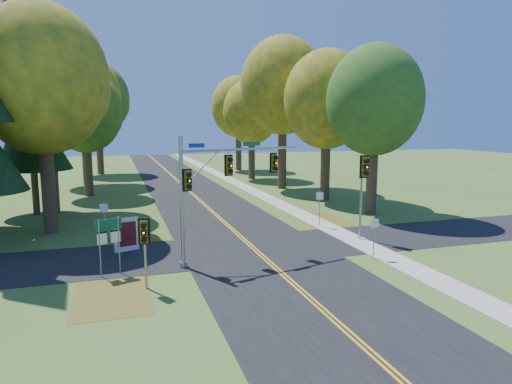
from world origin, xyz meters
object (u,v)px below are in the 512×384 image
object	(u,v)px
route_sign_cluster	(109,235)
info_kiosk	(126,235)
east_signal_pole	(364,176)
traffic_mast	(215,182)

from	to	relation	value
route_sign_cluster	info_kiosk	world-z (taller)	route_sign_cluster
route_sign_cluster	info_kiosk	bearing A→B (deg)	56.20
route_sign_cluster	east_signal_pole	bearing A→B (deg)	-13.25
traffic_mast	info_kiosk	size ratio (longest dim) A/B	3.67
traffic_mast	east_signal_pole	world-z (taller)	traffic_mast
east_signal_pole	route_sign_cluster	size ratio (longest dim) A/B	1.88
traffic_mast	info_kiosk	xyz separation A→B (m)	(-4.20, 3.33, -3.15)
traffic_mast	route_sign_cluster	bearing A→B (deg)	171.16
route_sign_cluster	info_kiosk	xyz separation A→B (m)	(0.83, 3.89, -0.98)
east_signal_pole	route_sign_cluster	xyz separation A→B (m)	(-14.21, -2.13, -1.95)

